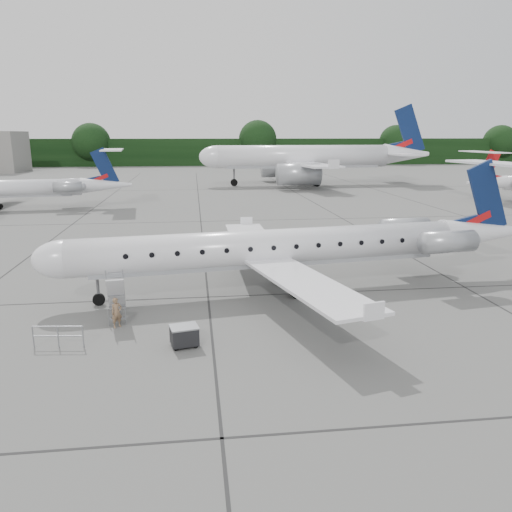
{
  "coord_description": "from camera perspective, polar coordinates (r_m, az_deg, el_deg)",
  "views": [
    {
      "loc": [
        -6.97,
        -25.3,
        9.22
      ],
      "look_at": [
        -3.48,
        2.82,
        2.3
      ],
      "focal_mm": 35.0,
      "sensor_mm": 36.0,
      "label": 1
    }
  ],
  "objects": [
    {
      "name": "bg_narrowbody",
      "position": [
        94.36,
        5.38,
        12.49
      ],
      "size": [
        41.39,
        30.32,
        14.59
      ],
      "primitive_type": null,
      "rotation": [
        0.0,
        0.0,
        0.03
      ],
      "color": "white",
      "rests_on": "ground"
    },
    {
      "name": "airstair",
      "position": [
        26.56,
        -15.67,
        -4.42
      ],
      "size": [
        1.15,
        2.45,
        2.37
      ],
      "primitive_type": null,
      "rotation": [
        0.0,
        0.0,
        0.13
      ],
      "color": "white",
      "rests_on": "ground"
    },
    {
      "name": "main_regional_jet",
      "position": [
        29.27,
        1.76,
        3.01
      ],
      "size": [
        32.06,
        24.95,
        7.57
      ],
      "primitive_type": null,
      "rotation": [
        0.0,
        0.0,
        0.13
      ],
      "color": "white",
      "rests_on": "ground"
    },
    {
      "name": "safety_railing",
      "position": [
        24.0,
        -21.67,
        -8.6
      ],
      "size": [
        2.2,
        0.32,
        1.0
      ],
      "primitive_type": null,
      "rotation": [
        0.0,
        0.0,
        -0.11
      ],
      "color": "gray",
      "rests_on": "ground"
    },
    {
      "name": "passenger",
      "position": [
        25.43,
        -15.63,
        -6.25
      ],
      "size": [
        0.66,
        0.6,
        1.51
      ],
      "primitive_type": "imported",
      "rotation": [
        0.0,
        0.0,
        0.57
      ],
      "color": "brown",
      "rests_on": "ground"
    },
    {
      "name": "ground",
      "position": [
        27.82,
        7.9,
        -5.77
      ],
      "size": [
        320.0,
        320.0,
        0.0
      ],
      "primitive_type": "plane",
      "color": "#5E5E5C",
      "rests_on": "ground"
    },
    {
      "name": "baggage_cart",
      "position": [
        22.7,
        -8.19,
        -9.0
      ],
      "size": [
        1.34,
        1.17,
        1.01
      ],
      "primitive_type": null,
      "rotation": [
        0.0,
        0.0,
        0.21
      ],
      "color": "black",
      "rests_on": "ground"
    },
    {
      "name": "treeline",
      "position": [
        155.54,
        -4.61,
        11.76
      ],
      "size": [
        260.0,
        4.0,
        8.0
      ],
      "primitive_type": "cube",
      "color": "black",
      "rests_on": "ground"
    }
  ]
}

